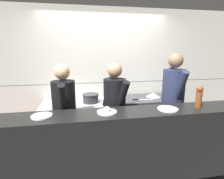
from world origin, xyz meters
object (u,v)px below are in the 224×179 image
Objects in this scene: plated_dish_main at (42,116)px; pepper_mill at (199,96)px; oven_range at (76,125)px; plated_dish_appetiser at (107,111)px; chefs_knife at (141,100)px; chef_head_cook at (65,114)px; sauce_pot at (91,98)px; mixing_bowl_steel at (153,95)px; chef_sous at (115,110)px; chef_line at (172,101)px; plated_dish_dessert at (168,109)px; stock_pot at (59,99)px.

pepper_mill is (2.01, -0.03, 0.15)m from plated_dish_main.
oven_range is 4.78× the size of plated_dish_appetiser.
chefs_knife is 1.45m from chef_head_cook.
sauce_pot reaches higher than mixing_bowl_steel.
chef_sous reaches higher than chefs_knife.
chefs_knife is at bearing 21.77° from chef_sous.
chef_sous reaches higher than plated_dish_main.
chefs_knife is 1.13m from pepper_mill.
plated_dish_appetiser is 0.14× the size of chef_line.
plated_dish_main is 1.06m from chef_sous.
plated_dish_appetiser is 0.82× the size of pepper_mill.
plated_dish_dessert is at bearing -20.31° from chef_head_cook.
stock_pot is 1.86m from plated_dish_dessert.
chefs_knife is at bearing 20.52° from chef_head_cook.
stock_pot is at bearing 85.85° from plated_dish_main.
chef_sous reaches higher than pepper_mill.
plated_dish_dessert is (1.49, -1.11, 0.11)m from stock_pot.
chef_line is at bearing -22.04° from sauce_pot.
chef_head_cook reaches higher than mixing_bowl_steel.
stock_pot is at bearing -177.95° from mixing_bowl_steel.
stock_pot is at bearing 100.65° from chef_head_cook.
chef_line reaches higher than stock_pot.
stock_pot is 1.95m from chef_line.
plated_dish_dessert is (-0.31, -1.17, 0.13)m from mixing_bowl_steel.
stock_pot is at bearing 175.88° from chefs_knife.
sauce_pot reaches higher than oven_range.
oven_range is 1.62m from mixing_bowl_steel.
chef_line is (1.31, -0.53, 0.03)m from sauce_pot.
chef_line is at bearing -14.68° from chef_sous.
plated_dish_appetiser is at bearing 179.04° from pepper_mill.
chef_sous is (0.32, -0.61, -0.04)m from sauce_pot.
chef_head_cook is at bearing -77.89° from stock_pot.
oven_range is 0.59m from sauce_pot.
plated_dish_appetiser reaches higher than plated_dish_dessert.
chef_sous reaches higher than plated_dish_dessert.
chef_sous is (0.62, -0.65, 0.47)m from oven_range.
oven_range is 1.78m from plated_dish_dessert.
chefs_knife is (-0.32, -0.17, -0.03)m from mixing_bowl_steel.
plated_dish_appetiser is at bearing -152.03° from chef_line.
plated_dish_dessert is at bearing -1.94° from plated_dish_appetiser.
plated_dish_dessert reaches higher than chefs_knife.
pepper_mill is at bearing -0.79° from plated_dish_main.
sauce_pot is 0.70m from chef_sous.
sauce_pot is 1.25× the size of plated_dish_main.
chef_line reaches higher than mixing_bowl_steel.
stock_pot is 0.94× the size of sauce_pot.
sauce_pot is 1.42m from chef_line.
oven_range is 4.48× the size of plated_dish_dessert.
mixing_bowl_steel is 1.21m from pepper_mill.
chef_line reaches higher than plated_dish_appetiser.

